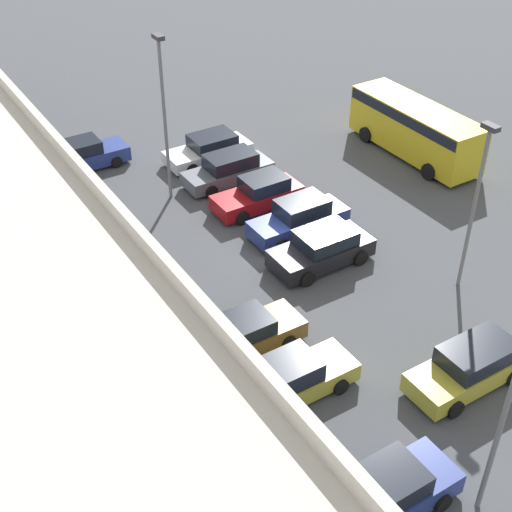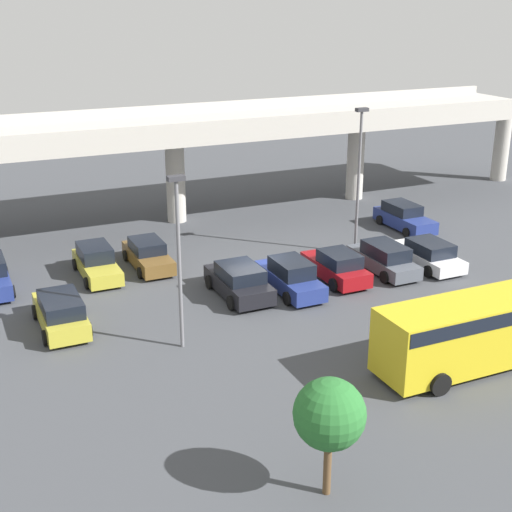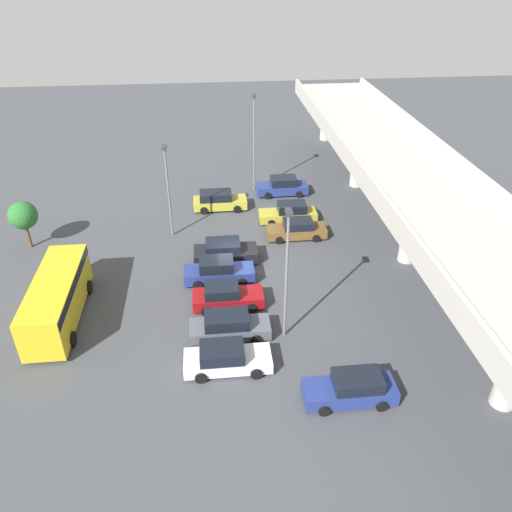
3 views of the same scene
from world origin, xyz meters
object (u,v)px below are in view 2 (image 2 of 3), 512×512
Objects in this scene: parked_car_6 at (336,267)px; parked_car_7 at (384,258)px; parked_car_4 at (239,281)px; lamp_post_near_aisle at (359,171)px; tree_front_left at (329,415)px; lamp_post_by_overpass at (179,249)px; parked_car_9 at (404,217)px; shuttle_bus at (476,328)px; parked_car_3 at (148,255)px; parked_car_5 at (290,277)px; parked_car_8 at (427,254)px; parked_car_1 at (61,312)px; parked_car_2 at (96,262)px.

parked_car_6 is 0.95× the size of parked_car_7.
parked_car_4 is 1.03× the size of parked_car_6.
tree_front_left is at bearing -124.28° from lamp_post_near_aisle.
lamp_post_by_overpass reaches higher than parked_car_6.
shuttle_bus is (-8.30, -16.27, 0.96)m from parked_car_9.
parked_car_7 is at bearing 62.08° from parked_car_3.
parked_car_6 is 10.40m from shuttle_bus.
parked_car_8 is (8.53, 0.08, -0.09)m from parked_car_5.
parked_car_3 is at bearing 81.77° from lamp_post_by_overpass.
parked_car_1 reaches higher than parked_car_8.
tree_front_left reaches higher than shuttle_bus.
parked_car_3 is at bearing 93.25° from parked_car_2.
lamp_post_by_overpass reaches higher than tree_front_left.
parked_car_5 reaches higher than parked_car_2.
parked_car_5 is (8.37, -6.26, 0.04)m from parked_car_2.
parked_car_3 is 16.94m from parked_car_9.
parked_car_1 is 15.77m from tree_front_left.
parked_car_3 is 10.65m from lamp_post_by_overpass.
lamp_post_near_aisle is (0.26, 3.29, 4.12)m from parked_car_7.
parked_car_3 is 20.86m from tree_front_left.
parked_car_3 is 0.98× the size of parked_car_8.
parked_car_7 is at bearing -91.23° from parked_car_4.
parked_car_2 is at bearing 45.63° from parked_car_4.
parked_car_1 is 6.87m from lamp_post_by_overpass.
parked_car_3 is 0.57× the size of lamp_post_near_aisle.
parked_car_4 is 11.10m from parked_car_8.
shuttle_bus is 1.01× the size of lamp_post_near_aisle.
parked_car_6 reaches higher than parked_car_8.
shuttle_bus reaches higher than parked_car_7.
tree_front_left is at bearing -40.40° from parked_car_9.
parked_car_9 is at bearing -43.15° from parked_car_7.
lamp_post_near_aisle reaches higher than parked_car_8.
parked_car_5 is 1.02× the size of parked_car_9.
lamp_post_near_aisle reaches higher than parked_car_3.
lamp_post_by_overpass is at bearing 102.92° from parked_car_8.
parked_car_2 is 1.02× the size of parked_car_3.
lamp_post_by_overpass is at bearing 106.73° from parked_car_7.
lamp_post_by_overpass is (4.34, -3.92, 3.61)m from parked_car_1.
parked_car_5 reaches higher than parked_car_9.
parked_car_2 is 10.45m from parked_car_5.
parked_car_9 is (11.44, 6.31, -0.04)m from parked_car_5.
lamp_post_near_aisle is (3.01, 13.63, 3.16)m from shuttle_bus.
shuttle_bus is (11.51, -16.21, 0.96)m from parked_car_2.
parked_car_1 is at bearing 90.77° from parked_car_4.
parked_car_1 is at bearing -75.53° from parked_car_9.
parked_car_8 is at bearing -92.52° from parked_car_4.
parked_car_1 is at bearing 89.79° from parked_car_7.
parked_car_7 is at bearing -90.09° from parked_car_6.
shuttle_bus is 1.13× the size of lamp_post_by_overpass.
parked_car_2 is 1.04× the size of parked_car_4.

